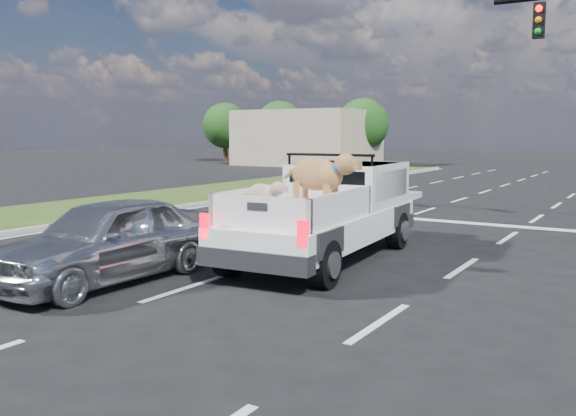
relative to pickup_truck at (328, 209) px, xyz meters
The scene contains 10 objects.
ground 3.74m from the pickup_truck, 75.77° to the right, with size 160.00×160.00×0.00m, color black.
road_markings 3.36m from the pickup_truck, 74.00° to the left, with size 17.75×60.00×0.01m.
grass_median_left 10.95m from the pickup_truck, 166.66° to the left, with size 5.00×60.00×0.10m, color #203C12.
curb_left 8.60m from the pickup_truck, 162.87° to the left, with size 0.15×60.00×0.14m, color #A9A59B.
building_left 37.74m from the pickup_truck, 120.45° to the left, with size 10.00×8.00×4.40m, color #B7AB8B.
tree_far_a 45.21m from the pickup_truck, 130.15° to the left, with size 4.20×4.20×5.40m.
tree_far_b 41.60m from the pickup_truck, 123.81° to the left, with size 4.20×4.20×5.40m.
tree_far_c 37.75m from the pickup_truck, 113.65° to the left, with size 4.20×4.20×5.40m.
pickup_truck is the anchor object (origin of this frame).
silver_sedan 4.44m from the pickup_truck, 121.92° to the right, with size 1.75×4.35×1.48m, color #B0B2B7.
Camera 1 is at (4.91, -7.50, 2.57)m, focal length 38.00 mm.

